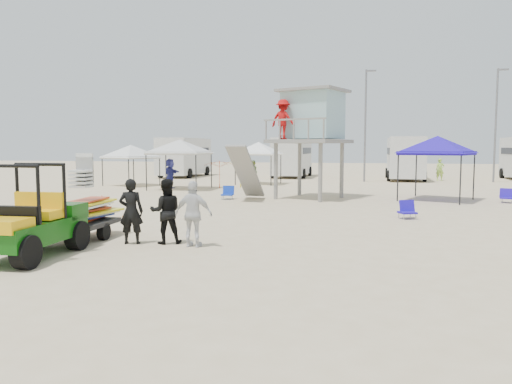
% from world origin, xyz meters
% --- Properties ---
extents(ground, '(140.00, 140.00, 0.00)m').
position_xyz_m(ground, '(0.00, 0.00, 0.00)').
color(ground, beige).
rests_on(ground, ground).
extents(utility_cart, '(1.53, 2.82, 2.10)m').
position_xyz_m(utility_cart, '(-4.04, -0.29, 0.98)').
color(utility_cart, '#0C470B').
rests_on(utility_cart, ground).
extents(surf_trailer, '(1.31, 2.29, 2.06)m').
position_xyz_m(surf_trailer, '(-4.03, 2.05, 0.84)').
color(surf_trailer, black).
rests_on(surf_trailer, ground).
extents(man_left, '(0.69, 0.54, 1.69)m').
position_xyz_m(man_left, '(-2.51, 1.75, 0.85)').
color(man_left, black).
rests_on(man_left, ground).
extents(man_mid, '(1.00, 0.91, 1.68)m').
position_xyz_m(man_mid, '(-1.66, 2.00, 0.84)').
color(man_mid, black).
rests_on(man_mid, ground).
extents(man_right, '(0.99, 0.44, 1.66)m').
position_xyz_m(man_right, '(-0.81, 1.75, 0.83)').
color(man_right, silver).
rests_on(man_right, ground).
extents(lifeguard_tower, '(4.15, 4.15, 5.16)m').
position_xyz_m(lifeguard_tower, '(0.45, 14.37, 3.84)').
color(lifeguard_tower, gray).
rests_on(lifeguard_tower, ground).
extents(canopy_blue, '(3.77, 3.77, 3.42)m').
position_xyz_m(canopy_blue, '(6.47, 14.70, 2.87)').
color(canopy_blue, black).
rests_on(canopy_blue, ground).
extents(canopy_white_a, '(3.21, 3.21, 3.35)m').
position_xyz_m(canopy_white_a, '(-7.60, 17.92, 2.80)').
color(canopy_white_a, black).
rests_on(canopy_white_a, ground).
extents(canopy_white_b, '(3.55, 3.55, 3.04)m').
position_xyz_m(canopy_white_b, '(-11.66, 19.67, 2.49)').
color(canopy_white_b, black).
rests_on(canopy_white_b, ground).
extents(canopy_white_c, '(2.82, 2.82, 3.24)m').
position_xyz_m(canopy_white_c, '(-3.93, 22.86, 2.69)').
color(canopy_white_c, black).
rests_on(canopy_white_c, ground).
extents(umbrella_a, '(2.24, 2.27, 1.72)m').
position_xyz_m(umbrella_a, '(-5.49, 18.94, 0.86)').
color(umbrella_a, '#C23914').
rests_on(umbrella_a, ground).
extents(umbrella_b, '(2.40, 2.43, 1.81)m').
position_xyz_m(umbrella_b, '(-4.33, 19.67, 0.90)').
color(umbrella_b, yellow).
rests_on(umbrella_b, ground).
extents(cone_near, '(0.34, 0.34, 0.50)m').
position_xyz_m(cone_near, '(-5.04, 6.44, 0.25)').
color(cone_near, '#F46407').
rests_on(cone_near, ground).
extents(cone_far, '(0.34, 0.34, 0.50)m').
position_xyz_m(cone_far, '(-7.47, 8.81, 0.25)').
color(cone_far, '#FF2308').
rests_on(cone_far, ground).
extents(beach_chair_a, '(0.60, 0.64, 0.64)m').
position_xyz_m(beach_chair_a, '(-3.22, 13.04, 0.31)').
color(beach_chair_a, '#1034B3').
rests_on(beach_chair_a, ground).
extents(beach_chair_b, '(0.69, 0.76, 0.64)m').
position_xyz_m(beach_chair_b, '(4.75, 8.17, 0.31)').
color(beach_chair_b, '#1F11B8').
rests_on(beach_chair_b, ground).
extents(beach_chair_c, '(0.69, 0.76, 0.64)m').
position_xyz_m(beach_chair_c, '(9.46, 14.37, 0.31)').
color(beach_chair_c, '#2510B7').
rests_on(beach_chair_c, ground).
extents(rv_far_left, '(2.64, 6.80, 3.25)m').
position_xyz_m(rv_far_left, '(-12.00, 29.99, 1.80)').
color(rv_far_left, silver).
rests_on(rv_far_left, ground).
extents(rv_mid_left, '(2.65, 6.50, 3.25)m').
position_xyz_m(rv_mid_left, '(-3.00, 31.49, 1.80)').
color(rv_mid_left, silver).
rests_on(rv_mid_left, ground).
extents(rv_mid_right, '(2.64, 7.00, 3.25)m').
position_xyz_m(rv_mid_right, '(6.00, 29.99, 1.80)').
color(rv_mid_right, silver).
rests_on(rv_mid_right, ground).
extents(light_pole_left, '(0.14, 0.14, 8.00)m').
position_xyz_m(light_pole_left, '(3.00, 27.00, 4.00)').
color(light_pole_left, slate).
rests_on(light_pole_left, ground).
extents(light_pole_right, '(0.14, 0.14, 8.00)m').
position_xyz_m(light_pole_right, '(12.00, 28.50, 4.00)').
color(light_pole_right, slate).
rests_on(light_pole_right, ground).
extents(distant_beachgoers, '(17.41, 12.26, 1.81)m').
position_xyz_m(distant_beachgoers, '(-4.99, 21.46, 0.86)').
color(distant_beachgoers, '#313593').
rests_on(distant_beachgoers, ground).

